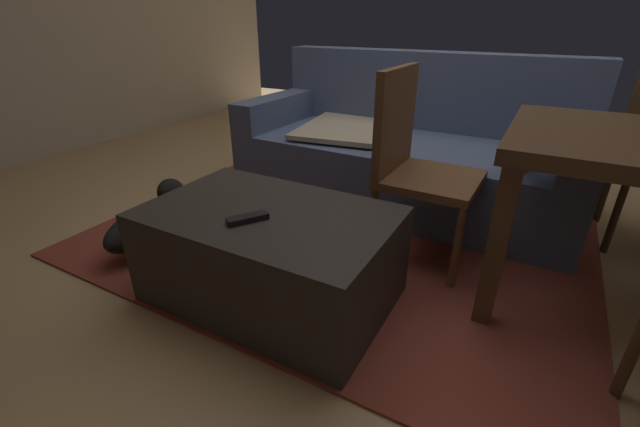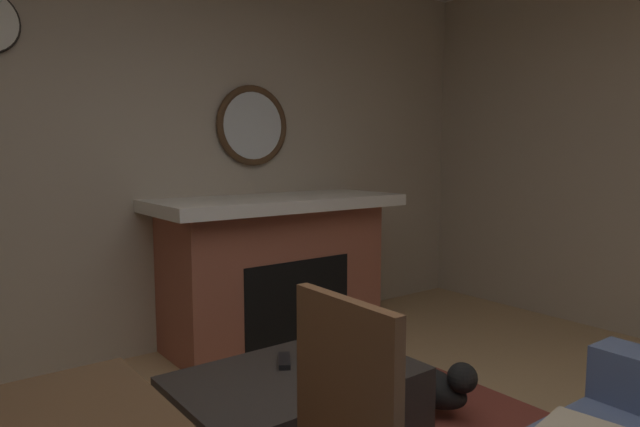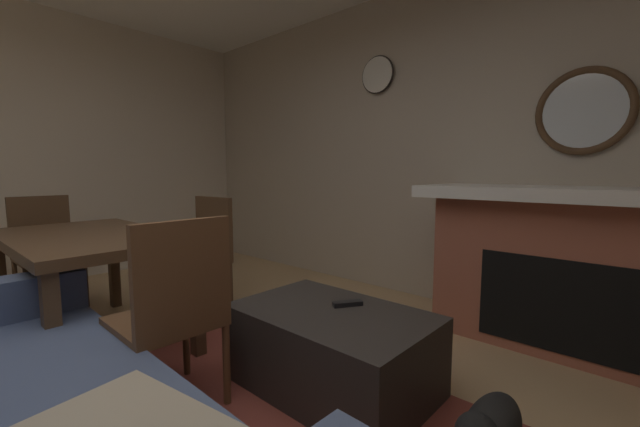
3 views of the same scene
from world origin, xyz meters
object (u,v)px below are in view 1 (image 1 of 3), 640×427
tv_remote (248,218)px  small_dog (149,221)px  dining_chair_west (414,158)px  ottoman_coffee_table (271,255)px  couch (407,152)px

tv_remote → small_dog: bearing=-157.6°
tv_remote → small_dog: (-0.80, 0.15, -0.27)m
dining_chair_west → ottoman_coffee_table: bearing=-121.1°
couch → small_dog: 1.66m
tv_remote → ottoman_coffee_table: bearing=115.7°
couch → dining_chair_west: size_ratio=2.28×
dining_chair_west → small_dog: bearing=-152.7°
tv_remote → dining_chair_west: bearing=94.8°
couch → tv_remote: (-0.15, -1.50, 0.12)m
couch → ottoman_coffee_table: (-0.14, -1.39, -0.11)m
ottoman_coffee_table → small_dog: bearing=177.6°
couch → small_dog: couch is taller
tv_remote → dining_chair_west: (0.41, 0.76, 0.09)m
ottoman_coffee_table → tv_remote: size_ratio=6.33×
couch → tv_remote: bearing=-95.7°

